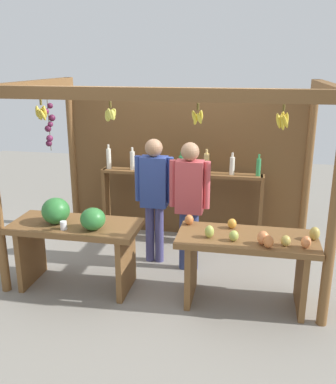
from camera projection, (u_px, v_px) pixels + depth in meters
The scene contains 7 objects.
ground_plane at pixel (171, 263), 5.44m from camera, with size 12.00×12.00×0.00m, color gray.
market_stall at pixel (178, 154), 5.49m from camera, with size 3.48×2.12×2.23m.
fruit_counter_left at pixel (74, 233), 4.69m from camera, with size 1.41×0.64×1.04m.
fruit_counter_right at pixel (247, 253), 4.39m from camera, with size 1.42×0.64×0.89m.
bottle_shelf_unit at pixel (181, 186), 5.91m from camera, with size 2.24×0.22×1.34m.
vendor_man at pixel (154, 190), 5.23m from camera, with size 0.48×0.21×1.57m.
vendor_woman at pixel (189, 196), 5.02m from camera, with size 0.48×0.21×1.57m.
Camera 1 is at (0.91, -4.85, 2.46)m, focal length 40.16 mm.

